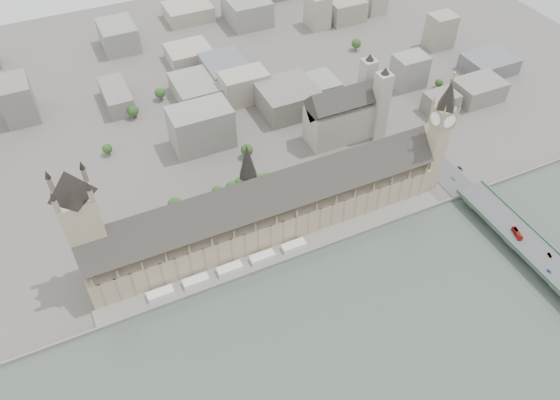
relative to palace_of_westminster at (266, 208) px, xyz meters
name	(u,v)px	position (x,y,z in m)	size (l,w,h in m)	color
ground	(277,247)	(0.00, -19.70, -22.71)	(900.00, 900.00, 0.00)	#595651
embankment_wall	(286,260)	(0.00, -34.70, -21.21)	(600.00, 1.50, 3.00)	slate
river_terrace	(282,253)	(0.00, -27.20, -21.71)	(270.00, 15.00, 2.00)	slate
terrace_tents	(230,269)	(-40.00, -26.70, -18.71)	(118.00, 7.00, 4.00)	white
palace_of_westminster	(266,208)	(0.00, 0.00, 0.00)	(265.00, 40.73, 55.44)	tan
elizabeth_tower	(440,129)	(138.00, -11.70, 35.38)	(17.00, 17.00, 107.50)	tan
victoria_tower	(84,224)	(-122.00, 6.30, 32.50)	(30.00, 30.00, 100.00)	tan
central_tower	(248,171)	(-10.00, 6.30, 35.21)	(13.00, 13.00, 48.00)	gray
westminster_bridge	(534,254)	(162.00, -107.20, -17.58)	(25.00, 325.00, 10.25)	#474749
westminster_abbey	(346,113)	(110.92, 75.30, 2.38)	(68.00, 36.00, 64.00)	gray
city_skyline_inland	(175,65)	(0.00, 225.30, -3.71)	(720.00, 360.00, 38.00)	gray
park_trees	(234,193)	(-10.00, 40.30, -15.21)	(110.00, 30.00, 15.00)	#254A1A
red_bus_north	(517,233)	(158.88, -90.75, -10.77)	(2.83, 12.10, 3.37)	#B31D14
car_blue	(549,271)	(155.32, -126.22, -11.81)	(1.52, 3.78, 1.29)	#1A48AA
car_silver	(550,255)	(166.12, -115.63, -11.77)	(1.46, 4.17, 1.38)	gray
car_approach	(460,168)	(167.72, -15.07, -11.65)	(2.27, 5.58, 1.62)	gray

